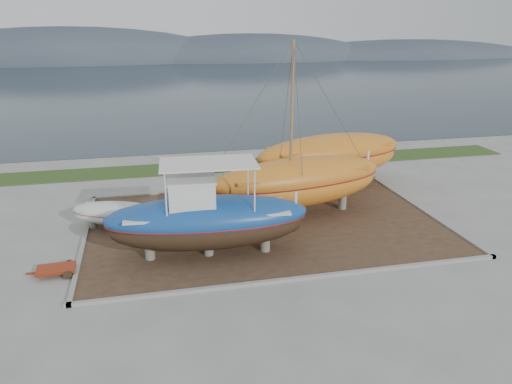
{
  "coord_description": "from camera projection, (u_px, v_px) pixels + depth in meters",
  "views": [
    {
      "loc": [
        -5.89,
        -19.56,
        10.14
      ],
      "look_at": [
        -0.5,
        4.0,
        1.86
      ],
      "focal_mm": 35.0,
      "sensor_mm": 36.0,
      "label": 1
    }
  ],
  "objects": [
    {
      "name": "mountain_ridge",
      "position": [
        160.0,
        60.0,
        137.84
      ],
      "size": [
        200.0,
        36.0,
        20.0
      ],
      "primitive_type": null,
      "color": "#333D49",
      "rests_on": "ground"
    },
    {
      "name": "ground",
      "position": [
        286.0,
        258.0,
        22.56
      ],
      "size": [
        140.0,
        140.0,
        0.0
      ],
      "primitive_type": "plane",
      "color": "gray",
      "rests_on": "ground"
    },
    {
      "name": "blue_caique",
      "position": [
        207.0,
        210.0,
        22.04
      ],
      "size": [
        9.24,
        3.39,
        4.37
      ],
      "primitive_type": null,
      "rotation": [
        0.0,
        0.0,
        -0.06
      ],
      "color": "#174791",
      "rests_on": "dirt_patch"
    },
    {
      "name": "orange_sailboat",
      "position": [
        300.0,
        133.0,
        25.77
      ],
      "size": [
        10.28,
        4.7,
        9.26
      ],
      "primitive_type": null,
      "rotation": [
        0.0,
        0.0,
        0.19
      ],
      "color": "orange",
      "rests_on": "dirt_patch"
    },
    {
      "name": "orange_bare_hull",
      "position": [
        330.0,
        162.0,
        31.53
      ],
      "size": [
        10.55,
        5.01,
        3.33
      ],
      "primitive_type": null,
      "rotation": [
        0.0,
        0.0,
        0.2
      ],
      "color": "orange",
      "rests_on": "dirt_patch"
    },
    {
      "name": "red_trailer",
      "position": [
        56.0,
        271.0,
        21.02
      ],
      "size": [
        2.4,
        1.3,
        0.33
      ],
      "primitive_type": null,
      "rotation": [
        0.0,
        0.0,
        0.05
      ],
      "color": "maroon",
      "rests_on": "ground"
    },
    {
      "name": "curb_frame",
      "position": [
        265.0,
        223.0,
        26.23
      ],
      "size": [
        18.6,
        12.6,
        0.15
      ],
      "primitive_type": null,
      "color": "gray",
      "rests_on": "ground"
    },
    {
      "name": "grass_strip",
      "position": [
        228.0,
        166.0,
        36.85
      ],
      "size": [
        44.0,
        3.0,
        0.08
      ],
      "primitive_type": "cube",
      "color": "#284219",
      "rests_on": "ground"
    },
    {
      "name": "white_dinghy",
      "position": [
        116.0,
        216.0,
        25.46
      ],
      "size": [
        4.76,
        2.97,
        1.34
      ],
      "primitive_type": null,
      "rotation": [
        0.0,
        0.0,
        -0.31
      ],
      "color": "silver",
      "rests_on": "dirt_patch"
    },
    {
      "name": "sea",
      "position": [
        175.0,
        83.0,
        87.12
      ],
      "size": [
        260.0,
        100.0,
        0.04
      ],
      "primitive_type": null,
      "color": "#1A2934",
      "rests_on": "ground"
    },
    {
      "name": "dirt_patch",
      "position": [
        265.0,
        224.0,
        26.24
      ],
      "size": [
        18.0,
        12.0,
        0.06
      ],
      "primitive_type": "cube",
      "color": "#422D1E",
      "rests_on": "ground"
    }
  ]
}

